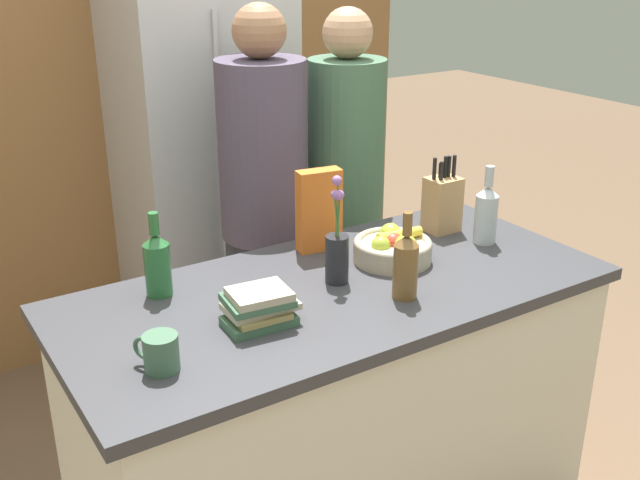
{
  "coord_description": "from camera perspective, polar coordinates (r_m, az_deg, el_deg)",
  "views": [
    {
      "loc": [
        -1.18,
        -1.73,
        1.93
      ],
      "look_at": [
        0.0,
        0.1,
        1.04
      ],
      "focal_mm": 42.0,
      "sensor_mm": 36.0,
      "label": 1
    }
  ],
  "objects": [
    {
      "name": "kitchen_island",
      "position": [
        2.56,
        1.23,
        -12.82
      ],
      "size": [
        1.72,
        0.79,
        0.92
      ],
      "color": "silver",
      "rests_on": "ground_plane"
    },
    {
      "name": "back_wall_wood",
      "position": [
        3.7,
        -13.99,
        11.74
      ],
      "size": [
        2.92,
        0.12,
        2.6
      ],
      "color": "olive",
      "rests_on": "ground_plane"
    },
    {
      "name": "refrigerator",
      "position": [
        3.5,
        -8.92,
        6.66
      ],
      "size": [
        0.71,
        0.62,
        2.02
      ],
      "color": "#B7B7BC",
      "rests_on": "ground_plane"
    },
    {
      "name": "fruit_bowl",
      "position": [
        2.5,
        5.59,
        -0.57
      ],
      "size": [
        0.26,
        0.26,
        0.11
      ],
      "color": "tan",
      "rests_on": "kitchen_island"
    },
    {
      "name": "knife_block",
      "position": [
        2.76,
        9.3,
        2.79
      ],
      "size": [
        0.12,
        0.1,
        0.28
      ],
      "color": "tan",
      "rests_on": "kitchen_island"
    },
    {
      "name": "flower_vase",
      "position": [
        2.31,
        1.31,
        -0.88
      ],
      "size": [
        0.07,
        0.07,
        0.35
      ],
      "color": "#232328",
      "rests_on": "kitchen_island"
    },
    {
      "name": "cereal_box",
      "position": [
        2.54,
        -0.08,
        2.27
      ],
      "size": [
        0.16,
        0.08,
        0.28
      ],
      "color": "orange",
      "rests_on": "kitchen_island"
    },
    {
      "name": "coffee_mug",
      "position": [
        1.92,
        -12.09,
        -8.38
      ],
      "size": [
        0.1,
        0.12,
        0.1
      ],
      "color": "#42664C",
      "rests_on": "kitchen_island"
    },
    {
      "name": "book_stack",
      "position": [
        2.09,
        -4.68,
        -5.12
      ],
      "size": [
        0.21,
        0.17,
        0.1
      ],
      "color": "#3D6047",
      "rests_on": "kitchen_island"
    },
    {
      "name": "bottle_oil",
      "position": [
        2.23,
        6.54,
        -1.86
      ],
      "size": [
        0.08,
        0.08,
        0.27
      ],
      "color": "brown",
      "rests_on": "kitchen_island"
    },
    {
      "name": "bottle_vinegar",
      "position": [
        2.28,
        -12.3,
        -1.71
      ],
      "size": [
        0.08,
        0.08,
        0.26
      ],
      "color": "#286633",
      "rests_on": "kitchen_island"
    },
    {
      "name": "bottle_wine",
      "position": [
        2.68,
        12.55,
        2.04
      ],
      "size": [
        0.08,
        0.08,
        0.28
      ],
      "color": "#B2BCC1",
      "rests_on": "kitchen_island"
    },
    {
      "name": "person_at_sink",
      "position": [
        2.94,
        -4.27,
        2.95
      ],
      "size": [
        0.34,
        0.34,
        1.71
      ],
      "rotation": [
        0.0,
        0.0,
        0.21
      ],
      "color": "#383842",
      "rests_on": "ground_plane"
    },
    {
      "name": "person_in_blue",
      "position": [
        3.11,
        1.96,
        3.87
      ],
      "size": [
        0.31,
        0.31,
        1.68
      ],
      "rotation": [
        0.0,
        0.0,
        0.01
      ],
      "color": "#383842",
      "rests_on": "ground_plane"
    }
  ]
}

